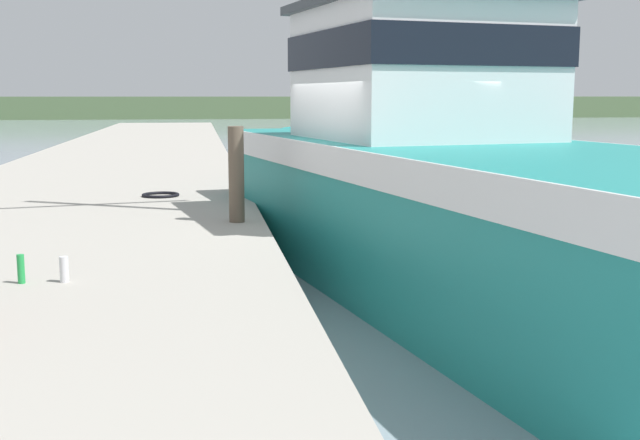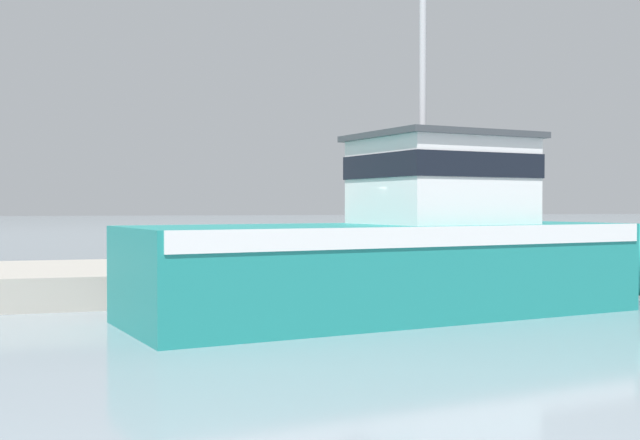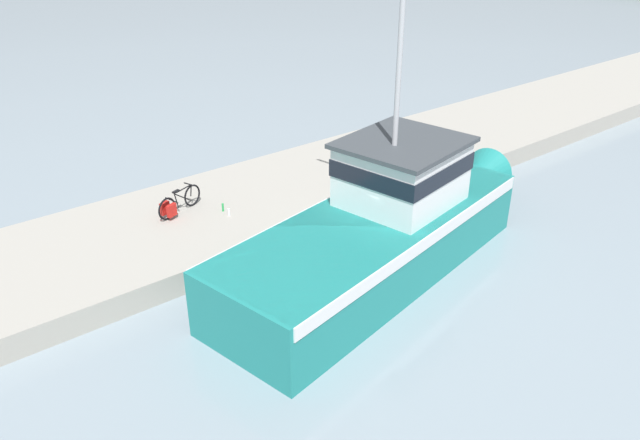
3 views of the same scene
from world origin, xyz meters
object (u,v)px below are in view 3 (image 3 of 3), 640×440
at_px(bicycle_touring, 176,204).
at_px(water_bottle_by_bike, 229,212).
at_px(fishing_boat_main, 385,224).
at_px(water_bottle_on_curb, 223,207).
at_px(mooring_post, 345,187).

bearing_deg(bicycle_touring, water_bottle_by_bike, 28.51).
relative_size(fishing_boat_main, water_bottle_by_bike, 52.51).
height_order(bicycle_touring, water_bottle_on_curb, bicycle_touring).
distance_m(bicycle_touring, water_bottle_by_bike, 1.62).
height_order(bicycle_touring, mooring_post, mooring_post).
relative_size(fishing_boat_main, water_bottle_on_curb, 46.84).
distance_m(mooring_post, water_bottle_on_curb, 3.84).
relative_size(mooring_post, water_bottle_on_curb, 4.82).
bearing_deg(bicycle_touring, water_bottle_on_curb, 40.13).
bearing_deg(water_bottle_on_curb, mooring_post, 57.37).
height_order(mooring_post, water_bottle_by_bike, mooring_post).
distance_m(mooring_post, water_bottle_by_bike, 3.66).
relative_size(bicycle_touring, water_bottle_on_curb, 6.66).
bearing_deg(fishing_boat_main, bicycle_touring, -156.37).
bearing_deg(mooring_post, water_bottle_on_curb, -122.63).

